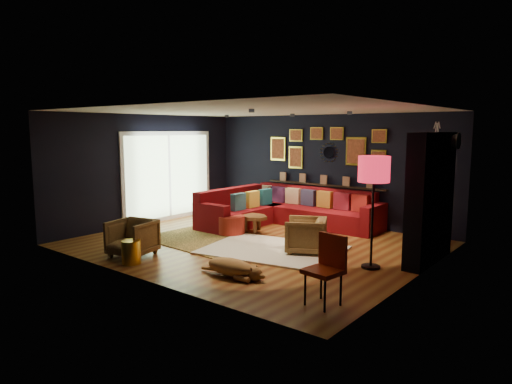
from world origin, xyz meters
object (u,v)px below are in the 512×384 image
Objects in this scene: coffee_table at (254,219)px; gold_stool at (131,252)px; floor_lamp at (374,174)px; armchair_right at (306,234)px; armchair_left at (132,236)px; sectional at (282,211)px; orange_chair at (327,264)px; dog at (231,264)px; pouf at (231,225)px.

gold_stool reaches higher than coffee_table.
gold_stool is 0.22× the size of floor_lamp.
floor_lamp is (1.32, -0.10, 1.19)m from armchair_right.
armchair_left is 4.31m from floor_lamp.
floor_lamp is at bearing -30.83° from sectional.
armchair_right is at bearing 28.64° from armchair_left.
orange_chair reaches higher than armchair_left.
sectional is 2.94× the size of dog.
coffee_table is at bearing 150.59° from orange_chair.
dog is at bearing -65.90° from sectional.
armchair_right is at bearing -44.46° from sectional.
dog is at bearing -173.37° from orange_chair.
coffee_table is 4.22m from orange_chair.
armchair_left is 0.51m from gold_stool.
armchair_right is (1.78, -0.69, 0.04)m from coffee_table.
pouf is 2.36m from armchair_left.
pouf is at bearing -99.23° from sectional.
pouf is 1.44× the size of gold_stool.
coffee_table is 3.09m from gold_stool.
sectional is 8.56× the size of gold_stool.
pouf is at bearing 157.54° from orange_chair.
armchair_left is (-0.27, -2.34, 0.14)m from pouf.
armchair_right reaches higher than coffee_table.
gold_stool is (0.37, -0.30, -0.16)m from armchair_left.
sectional reaches higher than dog.
floor_lamp is at bearing 15.31° from armchair_left.
armchair_right is at bearing 80.76° from dog.
armchair_left is (-0.52, -3.86, 0.04)m from sectional.
armchair_left is at bearing -96.57° from pouf.
gold_stool is 0.44× the size of orange_chair.
pouf is 0.50× the size of dog.
sectional is 3.83m from floor_lamp.
dog is at bearing 17.38° from gold_stool.
pouf is 0.63× the size of orange_chair.
floor_lamp is (3.63, 2.00, 1.19)m from armchair_left.
armchair_right is at bearing 137.49° from orange_chair.
armchair_right is (2.31, 2.10, 0.00)m from armchair_left.
orange_chair is (3.33, -3.67, 0.21)m from sectional.
armchair_right is at bearing 51.00° from gold_stool.
sectional is 3.75× the size of orange_chair.
floor_lamp reaches higher than sectional.
orange_chair reaches higher than coffee_table.
orange_chair is at bearing -37.95° from coffee_table.
coffee_table is at bearing 118.68° from dog.
pouf is (-0.26, -0.44, -0.10)m from coffee_table.
floor_lamp reaches higher than orange_chair.
floor_lamp reaches higher than pouf.
armchair_left is (-0.53, -2.78, 0.04)m from coffee_table.
gold_stool is at bearing -144.78° from floor_lamp.
floor_lamp is at bearing -5.84° from pouf.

